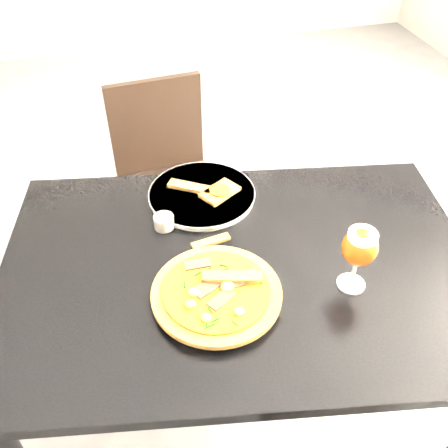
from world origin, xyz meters
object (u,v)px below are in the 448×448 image
object	(u,v)px
dining_table	(239,288)
chair_far	(167,179)
beer_glass	(360,248)
pizza	(217,292)

from	to	relation	value
dining_table	chair_far	world-z (taller)	chair_far
chair_far	beer_glass	size ratio (longest dim) A/B	4.86
dining_table	pizza	xyz separation A→B (m)	(-0.08, -0.10, 0.11)
dining_table	pizza	bearing A→B (deg)	-120.49
dining_table	beer_glass	distance (m)	0.35
chair_far	beer_glass	distance (m)	1.06
pizza	dining_table	bearing A→B (deg)	49.70
dining_table	chair_far	xyz separation A→B (m)	(-0.07, 0.79, -0.20)
pizza	beer_glass	distance (m)	0.34
chair_far	pizza	distance (m)	0.94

